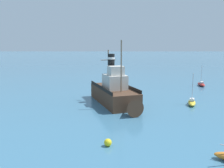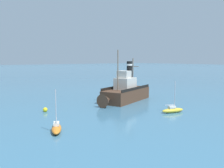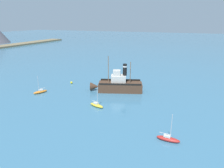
{
  "view_description": "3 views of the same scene",
  "coord_description": "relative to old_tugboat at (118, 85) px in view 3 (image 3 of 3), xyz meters",
  "views": [
    {
      "loc": [
        -0.31,
        36.95,
        9.23
      ],
      "look_at": [
        0.02,
        1.4,
        3.33
      ],
      "focal_mm": 38.0,
      "sensor_mm": 36.0,
      "label": 1
    },
    {
      "loc": [
        -34.87,
        30.66,
        8.31
      ],
      "look_at": [
        2.18,
        1.55,
        3.26
      ],
      "focal_mm": 38.0,
      "sensor_mm": 36.0,
      "label": 2
    },
    {
      "loc": [
        -49.88,
        -18.66,
        18.93
      ],
      "look_at": [
        -1.85,
        1.63,
        2.33
      ],
      "focal_mm": 32.0,
      "sensor_mm": 36.0,
      "label": 3
    }
  ],
  "objects": [
    {
      "name": "mooring_buoy",
      "position": [
        0.69,
        15.97,
        -1.47
      ],
      "size": [
        0.72,
        0.72,
        0.72
      ],
      "primitive_type": "sphere",
      "color": "yellow",
      "rests_on": "ground"
    },
    {
      "name": "old_tugboat",
      "position": [
        0.0,
        0.0,
        0.0
      ],
      "size": [
        8.16,
        14.7,
        9.9
      ],
      "color": "#4C3323",
      "rests_on": "ground"
    },
    {
      "name": "sailboat_red",
      "position": [
        -19.61,
        -16.47,
        -1.4
      ],
      "size": [
        1.22,
        3.83,
        4.9
      ],
      "color": "#B22823",
      "rests_on": "ground"
    },
    {
      "name": "sailboat_orange",
      "position": [
        -9.82,
        18.99,
        -1.4
      ],
      "size": [
        3.89,
        2.67,
        4.9
      ],
      "color": "orange",
      "rests_on": "ground"
    },
    {
      "name": "sailboat_yellow",
      "position": [
        -11.96,
        0.64,
        -1.4
      ],
      "size": [
        2.11,
        3.96,
        4.9
      ],
      "color": "gold",
      "rests_on": "ground"
    },
    {
      "name": "ground_plane",
      "position": [
        0.42,
        -0.4,
        -1.83
      ],
      "size": [
        600.0,
        600.0,
        0.0
      ],
      "primitive_type": "plane",
      "color": "teal"
    }
  ]
}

